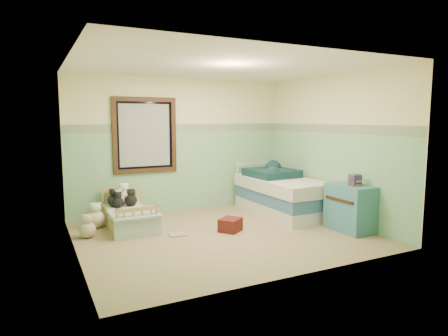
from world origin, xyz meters
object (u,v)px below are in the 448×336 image
plush_floor_cream (96,219)px  dresser (350,208)px  twin_bed_frame (282,208)px  toddler_bed_frame (129,222)px  red_pillow (230,225)px  plush_floor_tan (88,230)px  floor_book (178,235)px

plush_floor_cream → dresser: (3.55, -1.93, 0.22)m
twin_bed_frame → dresser: bearing=-77.2°
toddler_bed_frame → dresser: 3.54m
red_pillow → plush_floor_cream: bearing=148.6°
plush_floor_tan → floor_book: 1.32m
dresser → plush_floor_tan: bearing=159.1°
toddler_bed_frame → red_pillow: bearing=-35.3°
plush_floor_tan → twin_bed_frame: bearing=-0.9°
red_pillow → floor_book: bearing=168.8°
twin_bed_frame → red_pillow: 1.50m
red_pillow → toddler_bed_frame: bearing=144.7°
red_pillow → floor_book: 0.83m
plush_floor_cream → twin_bed_frame: (3.23, -0.55, -0.03)m
twin_bed_frame → dresser: (0.31, -1.38, 0.25)m
floor_book → dresser: bearing=-13.4°
toddler_bed_frame → twin_bed_frame: size_ratio=0.68×
toddler_bed_frame → plush_floor_cream: 0.52m
red_pillow → twin_bed_frame: bearing=22.7°
twin_bed_frame → dresser: dresser is taller
plush_floor_tan → floor_book: plush_floor_tan is taller
plush_floor_cream → dresser: 4.04m
plush_floor_tan → dresser: dresser is taller
plush_floor_tan → red_pillow: size_ratio=0.74×
toddler_bed_frame → plush_floor_cream: size_ratio=4.62×
plush_floor_cream → dresser: dresser is taller
red_pillow → floor_book: (-0.81, 0.16, -0.09)m
plush_floor_tan → dresser: 4.01m
twin_bed_frame → floor_book: size_ratio=7.61×
plush_floor_tan → red_pillow: 2.14m
twin_bed_frame → red_pillow: twin_bed_frame is taller
plush_floor_tan → twin_bed_frame: plush_floor_tan is taller
toddler_bed_frame → red_pillow: (1.36, -0.97, 0.02)m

